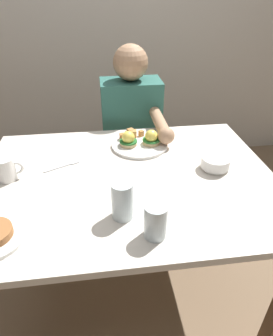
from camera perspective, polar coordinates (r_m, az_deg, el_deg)
name	(u,v)px	position (r m, az deg, el deg)	size (l,w,h in m)	color
ground_plane	(131,289)	(1.73, -1.15, -22.43)	(6.00, 6.00, 0.00)	#7F664C
dining_table	(129,197)	(1.26, -1.47, -5.71)	(1.20, 0.90, 0.74)	silver
eggs_benedict_plate	(139,142)	(1.41, 0.49, 5.14)	(0.27, 0.27, 0.08)	white
fruit_bowl	(215,163)	(1.27, 15.12, 0.93)	(0.12, 0.12, 0.05)	white
coffee_mug	(6,168)	(1.27, -24.10, -0.05)	(0.11, 0.08, 0.09)	white
fork	(64,166)	(1.30, -13.93, 0.45)	(0.15, 0.09, 0.00)	silver
water_glass_near	(156,223)	(0.91, 3.72, -10.60)	(0.07, 0.07, 0.12)	silver
water_glass_far	(123,202)	(0.97, -2.72, -6.64)	(0.07, 0.07, 0.14)	silver
diner_person	(132,132)	(1.77, -0.80, 7.05)	(0.34, 0.54, 1.14)	#33333D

